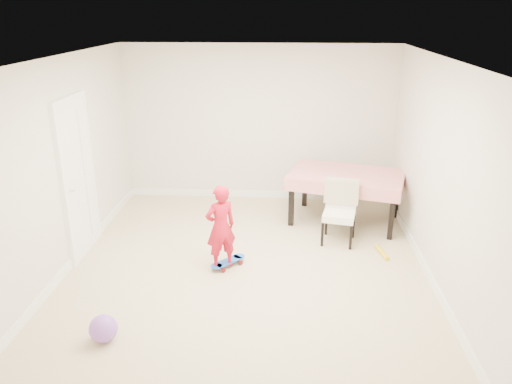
# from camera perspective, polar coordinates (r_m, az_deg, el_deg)

# --- Properties ---
(ground) EXTENTS (5.00, 5.00, 0.00)m
(ground) POSITION_cam_1_polar(r_m,az_deg,el_deg) (6.48, -1.01, -8.50)
(ground) COLOR tan
(ground) RESTS_ON ground
(ceiling) EXTENTS (4.50, 5.00, 0.04)m
(ceiling) POSITION_cam_1_polar(r_m,az_deg,el_deg) (5.70, -1.17, 14.85)
(ceiling) COLOR white
(ceiling) RESTS_ON wall_back
(wall_back) EXTENTS (4.50, 0.04, 2.60)m
(wall_back) POSITION_cam_1_polar(r_m,az_deg,el_deg) (8.35, 0.30, 7.74)
(wall_back) COLOR beige
(wall_back) RESTS_ON ground
(wall_front) EXTENTS (4.50, 0.04, 2.60)m
(wall_front) POSITION_cam_1_polar(r_m,az_deg,el_deg) (3.69, -4.22, -9.39)
(wall_front) COLOR beige
(wall_front) RESTS_ON ground
(wall_left) EXTENTS (0.04, 5.00, 2.60)m
(wall_left) POSITION_cam_1_polar(r_m,az_deg,el_deg) (6.52, -21.02, 2.72)
(wall_left) COLOR beige
(wall_left) RESTS_ON ground
(wall_right) EXTENTS (0.04, 5.00, 2.60)m
(wall_right) POSITION_cam_1_polar(r_m,az_deg,el_deg) (6.20, 19.96, 1.96)
(wall_right) COLOR beige
(wall_right) RESTS_ON ground
(door) EXTENTS (0.11, 0.94, 2.11)m
(door) POSITION_cam_1_polar(r_m,az_deg,el_deg) (6.86, -19.69, 1.30)
(door) COLOR white
(door) RESTS_ON ground
(baseboard_back) EXTENTS (4.50, 0.02, 0.12)m
(baseboard_back) POSITION_cam_1_polar(r_m,az_deg,el_deg) (8.71, 0.29, -0.23)
(baseboard_back) COLOR white
(baseboard_back) RESTS_ON ground
(baseboard_left) EXTENTS (0.02, 5.00, 0.12)m
(baseboard_left) POSITION_cam_1_polar(r_m,az_deg,el_deg) (6.98, -19.82, -7.02)
(baseboard_left) COLOR white
(baseboard_left) RESTS_ON ground
(baseboard_right) EXTENTS (0.02, 5.00, 0.12)m
(baseboard_right) POSITION_cam_1_polar(r_m,az_deg,el_deg) (6.67, 18.76, -8.19)
(baseboard_right) COLOR white
(baseboard_right) RESTS_ON ground
(dining_table) EXTENTS (1.88, 1.46, 0.78)m
(dining_table) POSITION_cam_1_polar(r_m,az_deg,el_deg) (7.76, 10.15, -0.61)
(dining_table) COLOR #BA2309
(dining_table) RESTS_ON ground
(dining_chair) EXTENTS (0.59, 0.65, 0.88)m
(dining_chair) POSITION_cam_1_polar(r_m,az_deg,el_deg) (7.03, 9.50, -2.37)
(dining_chair) COLOR silver
(dining_chair) RESTS_ON ground
(skateboard) EXTENTS (0.50, 0.51, 0.08)m
(skateboard) POSITION_cam_1_polar(r_m,az_deg,el_deg) (6.47, -3.22, -8.16)
(skateboard) COLOR blue
(skateboard) RESTS_ON ground
(child) EXTENTS (0.47, 0.43, 1.09)m
(child) POSITION_cam_1_polar(r_m,az_deg,el_deg) (6.20, -4.05, -4.31)
(child) COLOR red
(child) RESTS_ON ground
(balloon) EXTENTS (0.28, 0.28, 0.28)m
(balloon) POSITION_cam_1_polar(r_m,az_deg,el_deg) (5.34, -17.06, -14.70)
(balloon) COLOR #8B53C8
(balloon) RESTS_ON ground
(foam_toy) EXTENTS (0.14, 0.40, 0.06)m
(foam_toy) POSITION_cam_1_polar(r_m,az_deg,el_deg) (6.97, 14.19, -6.69)
(foam_toy) COLOR yellow
(foam_toy) RESTS_ON ground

